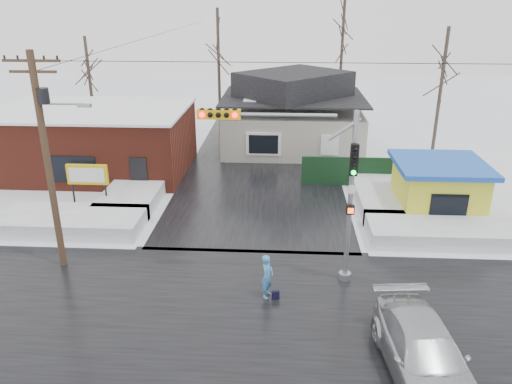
# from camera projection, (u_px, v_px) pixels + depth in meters

# --- Properties ---
(ground) EXTENTS (120.00, 120.00, 0.00)m
(ground) POSITION_uv_depth(u_px,v_px,m) (241.00, 320.00, 17.88)
(ground) COLOR white
(ground) RESTS_ON ground
(road_ns) EXTENTS (10.00, 120.00, 0.02)m
(road_ns) POSITION_uv_depth(u_px,v_px,m) (241.00, 320.00, 17.88)
(road_ns) COLOR black
(road_ns) RESTS_ON ground
(road_ew) EXTENTS (120.00, 10.00, 0.02)m
(road_ew) POSITION_uv_depth(u_px,v_px,m) (241.00, 320.00, 17.88)
(road_ew) COLOR black
(road_ew) RESTS_ON ground
(snowbank_nw) EXTENTS (7.00, 3.00, 0.80)m
(snowbank_nw) POSITION_uv_depth(u_px,v_px,m) (73.00, 222.00, 24.73)
(snowbank_nw) COLOR white
(snowbank_nw) RESTS_ON ground
(snowbank_ne) EXTENTS (7.00, 3.00, 0.80)m
(snowbank_ne) POSITION_uv_depth(u_px,v_px,m) (442.00, 231.00, 23.75)
(snowbank_ne) COLOR white
(snowbank_ne) RESTS_ON ground
(snowbank_nside_w) EXTENTS (3.00, 8.00, 0.80)m
(snowbank_nside_w) POSITION_uv_depth(u_px,v_px,m) (140.00, 187.00, 29.27)
(snowbank_nside_w) COLOR white
(snowbank_nside_w) RESTS_ON ground
(snowbank_nside_e) EXTENTS (3.00, 8.00, 0.80)m
(snowbank_nside_e) POSITION_uv_depth(u_px,v_px,m) (381.00, 192.00, 28.50)
(snowbank_nside_e) COLOR white
(snowbank_nside_e) RESTS_ON ground
(traffic_signal) EXTENTS (6.05, 0.68, 7.00)m
(traffic_signal) POSITION_uv_depth(u_px,v_px,m) (311.00, 174.00, 18.84)
(traffic_signal) COLOR gray
(traffic_signal) RESTS_ON ground
(utility_pole) EXTENTS (3.15, 0.44, 9.00)m
(utility_pole) POSITION_uv_depth(u_px,v_px,m) (47.00, 151.00, 19.69)
(utility_pole) COLOR #382619
(utility_pole) RESTS_ON ground
(brick_building) EXTENTS (12.20, 8.20, 4.12)m
(brick_building) POSITION_uv_depth(u_px,v_px,m) (94.00, 140.00, 32.58)
(brick_building) COLOR maroon
(brick_building) RESTS_ON ground
(marquee_sign) EXTENTS (2.20, 0.21, 2.55)m
(marquee_sign) POSITION_uv_depth(u_px,v_px,m) (87.00, 176.00, 26.49)
(marquee_sign) COLOR black
(marquee_sign) RESTS_ON ground
(house) EXTENTS (10.40, 8.40, 5.76)m
(house) POSITION_uv_depth(u_px,v_px,m) (293.00, 114.00, 37.25)
(house) COLOR #A6A396
(house) RESTS_ON ground
(kiosk) EXTENTS (4.60, 4.60, 2.88)m
(kiosk) POSITION_uv_depth(u_px,v_px,m) (438.00, 188.00, 26.11)
(kiosk) COLOR yellow
(kiosk) RESTS_ON ground
(fence) EXTENTS (8.00, 0.12, 1.80)m
(fence) POSITION_uv_depth(u_px,v_px,m) (368.00, 172.00, 30.20)
(fence) COLOR black
(fence) RESTS_ON ground
(tree_far_left) EXTENTS (3.00, 3.00, 10.00)m
(tree_far_left) POSITION_uv_depth(u_px,v_px,m) (218.00, 35.00, 39.34)
(tree_far_left) COLOR #332821
(tree_far_left) RESTS_ON ground
(tree_far_mid) EXTENTS (3.00, 3.00, 12.00)m
(tree_far_mid) POSITION_uv_depth(u_px,v_px,m) (344.00, 13.00, 40.07)
(tree_far_mid) COLOR #332821
(tree_far_mid) RESTS_ON ground
(tree_far_right) EXTENTS (3.00, 3.00, 9.00)m
(tree_far_right) POSITION_uv_depth(u_px,v_px,m) (445.00, 55.00, 33.18)
(tree_far_right) COLOR #332821
(tree_far_right) RESTS_ON ground
(tree_far_west) EXTENTS (3.00, 3.00, 8.00)m
(tree_far_west) POSITION_uv_depth(u_px,v_px,m) (87.00, 58.00, 38.61)
(tree_far_west) COLOR #332821
(tree_far_west) RESTS_ON ground
(pedestrian) EXTENTS (0.61, 0.75, 1.77)m
(pedestrian) POSITION_uv_depth(u_px,v_px,m) (267.00, 277.00, 18.96)
(pedestrian) COLOR #4585C1
(pedestrian) RESTS_ON ground
(car) EXTENTS (2.74, 5.70, 1.60)m
(car) POSITION_uv_depth(u_px,v_px,m) (424.00, 354.00, 14.97)
(car) COLOR silver
(car) RESTS_ON ground
(shopping_bag) EXTENTS (0.30, 0.17, 0.35)m
(shopping_bag) POSITION_uv_depth(u_px,v_px,m) (276.00, 296.00, 19.02)
(shopping_bag) COLOR black
(shopping_bag) RESTS_ON ground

